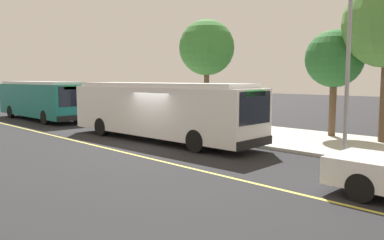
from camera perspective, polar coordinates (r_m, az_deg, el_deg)
The scene contains 12 objects.
ground_plane at distance 18.63m, azimuth -5.52°, elevation -3.66°, with size 120.00×120.00×0.00m, color #232326.
sidewalk_curb at distance 22.82m, azimuth 6.29°, elevation -1.67°, with size 44.00×6.40×0.15m, color #B7B2A8.
lane_stripe_center at distance 17.35m, azimuth -11.20°, elevation -4.45°, with size 36.00×0.14×0.01m, color #E0D64C.
transit_bus_main at distance 19.72m, azimuth -4.85°, elevation 1.63°, with size 11.85×3.05×2.95m.
transit_bus_second at distance 31.78m, azimuth -21.49°, elevation 2.93°, with size 10.63×2.64×2.95m.
bus_shelter at distance 22.76m, azimuth 4.55°, elevation 2.99°, with size 2.90×1.60×2.48m.
waiting_bench at distance 22.59m, azimuth 4.84°, elevation -0.31°, with size 1.60×0.48×0.95m.
route_sign_post at distance 19.39m, azimuth 6.72°, elevation 2.54°, with size 0.44×0.08×2.80m.
pedestrian_commuter at distance 21.28m, azimuth 5.65°, elevation 0.60°, with size 0.24×0.40×1.69m.
street_tree_near_shelter at distance 26.72m, azimuth 2.20°, elevation 10.64°, with size 3.79×3.79×7.03m.
street_tree_upstreet at distance 21.52m, azimuth 20.38°, elevation 8.45°, with size 2.99×2.99×5.55m.
utility_pole at distance 16.21m, azimuth 22.09°, elevation 6.37°, with size 0.16×0.16×6.40m, color gray.
Camera 1 is at (14.31, -11.50, 3.16)m, focal length 35.93 mm.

